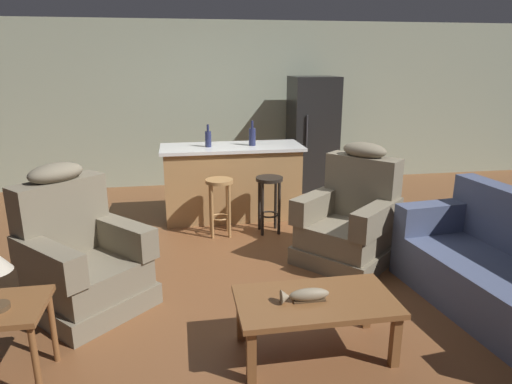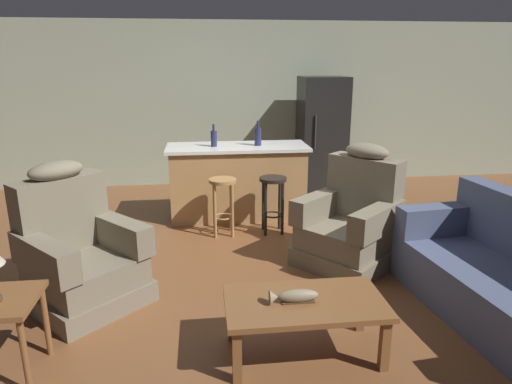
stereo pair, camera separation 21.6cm
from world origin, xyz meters
TOP-DOWN VIEW (x-y plane):
  - ground_plane at (0.00, 0.00)m, footprint 12.00×12.00m
  - back_wall at (0.00, 3.12)m, footprint 12.00×0.05m
  - coffee_table at (0.22, -1.65)m, footprint 1.10×0.60m
  - fish_figurine at (0.13, -1.66)m, footprint 0.34×0.10m
  - couch at (1.91, -1.43)m, footprint 1.04×1.98m
  - recliner_near_lamp at (-1.51, -0.69)m, footprint 1.19×1.19m
  - recliner_near_island at (1.03, -0.19)m, footprint 1.18×1.18m
  - kitchen_island at (0.00, 1.35)m, footprint 1.80×0.70m
  - bar_stool_left at (-0.22, 0.72)m, footprint 0.32×0.32m
  - bar_stool_right at (0.36, 0.72)m, footprint 0.32×0.32m
  - refrigerator at (1.42, 2.55)m, footprint 0.70×0.69m
  - bottle_tall_green at (-0.30, 1.33)m, footprint 0.08×0.08m
  - bottle_short_amber at (0.26, 1.33)m, footprint 0.09×0.09m

SIDE VIEW (x-z plane):
  - ground_plane at x=0.00m, z-range 0.00..0.00m
  - couch at x=1.91m, z-range -0.13..0.81m
  - coffee_table at x=0.22m, z-range 0.15..0.57m
  - recliner_near_lamp at x=-1.51m, z-range -0.18..1.02m
  - recliner_near_island at x=1.03m, z-range -0.18..1.02m
  - fish_figurine at x=0.13m, z-range 0.41..0.51m
  - bar_stool_left at x=-0.22m, z-range 0.13..0.81m
  - bar_stool_right at x=0.36m, z-range 0.13..0.81m
  - kitchen_island at x=0.00m, z-range 0.00..0.95m
  - refrigerator at x=1.42m, z-range 0.00..1.76m
  - bottle_tall_green at x=-0.30m, z-range 0.92..1.20m
  - bottle_short_amber at x=0.26m, z-range 0.91..1.23m
  - back_wall at x=0.00m, z-range 0.00..2.60m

